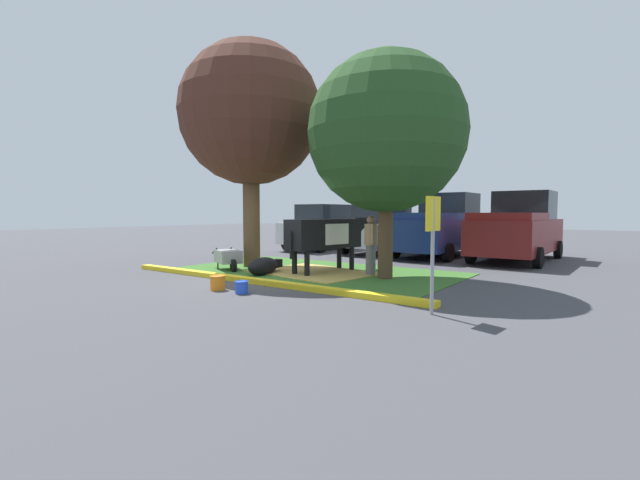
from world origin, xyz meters
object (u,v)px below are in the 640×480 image
hatchback_white (324,228)px  pickup_truck_black (441,227)px  bucket_orange (218,282)px  bucket_blue (242,287)px  shade_tree_right (386,133)px  pickup_truck_maroon (518,228)px  sedan_silver (382,229)px  calf_lying (264,266)px  person_handler (371,244)px  shade_tree_left (250,115)px  parking_sign (433,231)px  wheelbarrow (228,257)px  cow_holstein (327,234)px

hatchback_white → pickup_truck_black: (5.34, 0.26, 0.13)m
bucket_orange → bucket_blue: bucket_orange is taller
shade_tree_right → hatchback_white: size_ratio=1.26×
bucket_orange → pickup_truck_maroon: (3.98, 9.92, 0.95)m
bucket_blue → sedan_silver: bearing=101.1°
calf_lying → person_handler: 2.90m
hatchback_white → pickup_truck_maroon: bearing=1.9°
sedan_silver → pickup_truck_black: 2.44m
calf_lying → bucket_orange: size_ratio=3.91×
person_handler → bucket_orange: person_handler is taller
shade_tree_left → parking_sign: 7.95m
shade_tree_right → pickup_truck_black: 6.94m
calf_lying → wheelbarrow: bearing=176.1°
shade_tree_right → cow_holstein: bearing=178.7°
shade_tree_right → person_handler: size_ratio=3.52×
calf_lying → wheelbarrow: (-1.49, 0.10, 0.15)m
bucket_blue → hatchback_white: hatchback_white is taller
sedan_silver → calf_lying: bearing=-86.5°
cow_holstein → hatchback_white: 7.57m
wheelbarrow → pickup_truck_black: (3.46, 7.62, 0.73)m
pickup_truck_maroon → cow_holstein: bearing=-119.5°
wheelbarrow → sedan_silver: size_ratio=0.35×
parking_sign → sedan_silver: bearing=122.2°
parking_sign → sedan_silver: size_ratio=0.43×
calf_lying → sedan_silver: bearing=93.5°
shade_tree_right → parking_sign: (2.38, -2.94, -2.25)m
person_handler → pickup_truck_maroon: 6.61m
shade_tree_right → hatchback_white: bearing=135.7°
person_handler → parking_sign: parking_sign is taller
bucket_orange → calf_lying: bearing=108.2°
parking_sign → pickup_truck_black: (-3.33, 9.34, -0.25)m
bucket_blue → person_handler: bearing=76.1°
wheelbarrow → pickup_truck_black: pickup_truck_black is taller
bucket_orange → pickup_truck_maroon: pickup_truck_maroon is taller
hatchback_white → person_handler: bearing=-45.8°
cow_holstein → pickup_truck_black: bearing=82.2°
shade_tree_left → calf_lying: (1.47, -1.03, -4.35)m
person_handler → wheelbarrow: bearing=-159.4°
person_handler → sedan_silver: size_ratio=0.36×
parking_sign → pickup_truck_black: pickup_truck_black is taller
shade_tree_right → bucket_orange: shade_tree_right is taller
bucket_blue → hatchback_white: size_ratio=0.07×
wheelbarrow → cow_holstein: bearing=25.9°
bucket_blue → pickup_truck_black: (0.53, 9.91, 0.98)m
calf_lying → parking_sign: (5.29, -1.62, 1.12)m
bucket_orange → shade_tree_left: bearing=124.3°
hatchback_white → cow_holstein: bearing=-53.7°
sedan_silver → pickup_truck_black: size_ratio=0.82×
shade_tree_right → shade_tree_left: bearing=-176.2°
person_handler → sedan_silver: 6.62m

